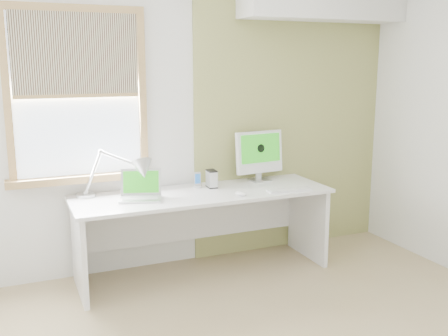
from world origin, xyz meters
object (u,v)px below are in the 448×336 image
desk (201,212)px  laptop (141,192)px  desk_lamp (132,172)px  imac (259,153)px  external_drive (212,179)px

desk → laptop: bearing=-174.8°
desk_lamp → imac: imac is taller
external_drive → imac: imac is taller
desk_lamp → imac: size_ratio=1.34×
desk → desk_lamp: desk_lamp is taller
external_drive → imac: (0.51, 0.08, 0.18)m
desk → imac: 0.80m
desk_lamp → laptop: (0.05, -0.07, -0.15)m
imac → desk_lamp: bearing=-173.9°
external_drive → imac: bearing=9.1°
laptop → desk_lamp: bearing=123.0°
laptop → imac: bearing=9.9°
laptop → external_drive: laptop is taller
laptop → imac: imac is taller
desk_lamp → laptop: 0.17m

